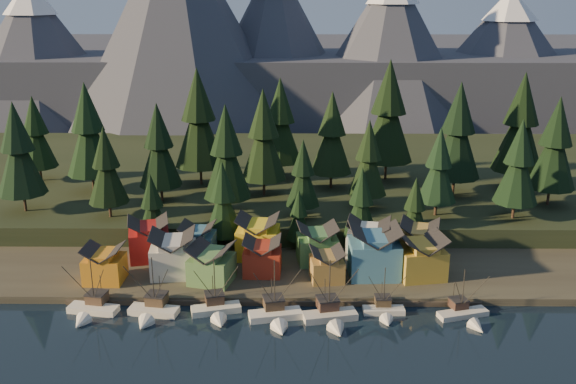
{
  "coord_description": "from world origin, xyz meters",
  "views": [
    {
      "loc": [
        3.94,
        -95.91,
        58.43
      ],
      "look_at": [
        2.68,
        30.0,
        18.1
      ],
      "focal_mm": 40.0,
      "sensor_mm": 36.0,
      "label": 1
    }
  ],
  "objects_px": {
    "house_back_0": "(149,238)",
    "house_back_1": "(198,241)",
    "boat_5": "(385,305)",
    "house_front_0": "(104,263)",
    "boat_1": "(151,304)",
    "boat_3": "(276,309)",
    "house_front_1": "(173,252)",
    "boat_0": "(90,303)",
    "boat_4": "(332,309)",
    "boat_6": "(467,310)",
    "boat_2": "(216,303)"
  },
  "relations": [
    {
      "from": "boat_3",
      "to": "boat_5",
      "type": "bearing_deg",
      "value": -5.17
    },
    {
      "from": "house_back_0",
      "to": "boat_5",
      "type": "bearing_deg",
      "value": -38.1
    },
    {
      "from": "boat_5",
      "to": "house_back_0",
      "type": "bearing_deg",
      "value": 153.61
    },
    {
      "from": "boat_1",
      "to": "house_front_1",
      "type": "distance_m",
      "value": 15.81
    },
    {
      "from": "boat_3",
      "to": "boat_6",
      "type": "relative_size",
      "value": 1.19
    },
    {
      "from": "boat_5",
      "to": "house_front_0",
      "type": "bearing_deg",
      "value": 167.09
    },
    {
      "from": "boat_2",
      "to": "house_front_0",
      "type": "relative_size",
      "value": 1.52
    },
    {
      "from": "boat_6",
      "to": "house_front_0",
      "type": "xyz_separation_m",
      "value": [
        -70.03,
        12.44,
        3.63
      ]
    },
    {
      "from": "boat_5",
      "to": "house_front_1",
      "type": "bearing_deg",
      "value": 159.53
    },
    {
      "from": "boat_0",
      "to": "house_back_0",
      "type": "xyz_separation_m",
      "value": [
        6.33,
        22.84,
        3.98
      ]
    },
    {
      "from": "boat_6",
      "to": "house_back_1",
      "type": "bearing_deg",
      "value": 139.4
    },
    {
      "from": "house_front_1",
      "to": "house_back_0",
      "type": "distance_m",
      "value": 10.58
    },
    {
      "from": "boat_5",
      "to": "boat_3",
      "type": "bearing_deg",
      "value": -174.78
    },
    {
      "from": "boat_4",
      "to": "boat_5",
      "type": "xyz_separation_m",
      "value": [
        10.03,
        2.66,
        -0.55
      ]
    },
    {
      "from": "boat_2",
      "to": "boat_3",
      "type": "distance_m",
      "value": 11.45
    },
    {
      "from": "boat_4",
      "to": "house_front_0",
      "type": "xyz_separation_m",
      "value": [
        -45.16,
        13.74,
        2.93
      ]
    },
    {
      "from": "boat_4",
      "to": "boat_5",
      "type": "height_order",
      "value": "boat_4"
    },
    {
      "from": "boat_2",
      "to": "house_front_1",
      "type": "relative_size",
      "value": 1.22
    },
    {
      "from": "house_back_0",
      "to": "house_back_1",
      "type": "distance_m",
      "value": 10.7
    },
    {
      "from": "boat_3",
      "to": "house_back_1",
      "type": "xyz_separation_m",
      "value": [
        -17.78,
        24.6,
        3.26
      ]
    },
    {
      "from": "boat_3",
      "to": "boat_4",
      "type": "bearing_deg",
      "value": -13.5
    },
    {
      "from": "boat_0",
      "to": "house_front_1",
      "type": "relative_size",
      "value": 1.24
    },
    {
      "from": "boat_5",
      "to": "house_back_1",
      "type": "relative_size",
      "value": 1.24
    },
    {
      "from": "boat_1",
      "to": "house_back_1",
      "type": "bearing_deg",
      "value": 86.24
    },
    {
      "from": "boat_4",
      "to": "house_front_0",
      "type": "height_order",
      "value": "boat_4"
    },
    {
      "from": "house_front_0",
      "to": "house_front_1",
      "type": "relative_size",
      "value": 0.8
    },
    {
      "from": "house_front_0",
      "to": "house_back_1",
      "type": "height_order",
      "value": "house_back_1"
    },
    {
      "from": "boat_6",
      "to": "house_front_0",
      "type": "relative_size",
      "value": 1.35
    },
    {
      "from": "boat_6",
      "to": "house_front_0",
      "type": "bearing_deg",
      "value": 153.41
    },
    {
      "from": "house_back_0",
      "to": "boat_2",
      "type": "bearing_deg",
      "value": -65.93
    },
    {
      "from": "boat_0",
      "to": "boat_4",
      "type": "height_order",
      "value": "boat_4"
    },
    {
      "from": "boat_5",
      "to": "boat_2",
      "type": "bearing_deg",
      "value": 178.64
    },
    {
      "from": "boat_5",
      "to": "house_front_1",
      "type": "relative_size",
      "value": 1.04
    },
    {
      "from": "boat_6",
      "to": "boat_2",
      "type": "bearing_deg",
      "value": 161.93
    },
    {
      "from": "house_back_1",
      "to": "boat_5",
      "type": "bearing_deg",
      "value": -26.07
    },
    {
      "from": "boat_0",
      "to": "boat_6",
      "type": "xyz_separation_m",
      "value": [
        69.73,
        -1.0,
        -0.51
      ]
    },
    {
      "from": "boat_3",
      "to": "house_front_1",
      "type": "xyz_separation_m",
      "value": [
        -21.7,
        16.72,
        3.88
      ]
    },
    {
      "from": "house_back_1",
      "to": "house_back_0",
      "type": "bearing_deg",
      "value": -177.12
    },
    {
      "from": "boat_0",
      "to": "boat_3",
      "type": "xyz_separation_m",
      "value": [
        34.78,
        -2.03,
        0.14
      ]
    },
    {
      "from": "boat_1",
      "to": "boat_5",
      "type": "bearing_deg",
      "value": 10.7
    },
    {
      "from": "boat_0",
      "to": "boat_6",
      "type": "distance_m",
      "value": 69.74
    },
    {
      "from": "boat_1",
      "to": "boat_3",
      "type": "distance_m",
      "value": 23.26
    },
    {
      "from": "boat_4",
      "to": "boat_6",
      "type": "height_order",
      "value": "boat_4"
    },
    {
      "from": "boat_1",
      "to": "boat_4",
      "type": "relative_size",
      "value": 0.97
    },
    {
      "from": "boat_6",
      "to": "house_front_1",
      "type": "relative_size",
      "value": 1.09
    },
    {
      "from": "boat_0",
      "to": "boat_4",
      "type": "xyz_separation_m",
      "value": [
        44.87,
        -2.3,
        0.19
      ]
    },
    {
      "from": "house_front_0",
      "to": "boat_1",
      "type": "bearing_deg",
      "value": -43.33
    },
    {
      "from": "boat_1",
      "to": "house_front_1",
      "type": "relative_size",
      "value": 1.29
    },
    {
      "from": "boat_3",
      "to": "house_front_1",
      "type": "relative_size",
      "value": 1.3
    },
    {
      "from": "house_front_1",
      "to": "house_back_1",
      "type": "bearing_deg",
      "value": 58.31
    }
  ]
}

